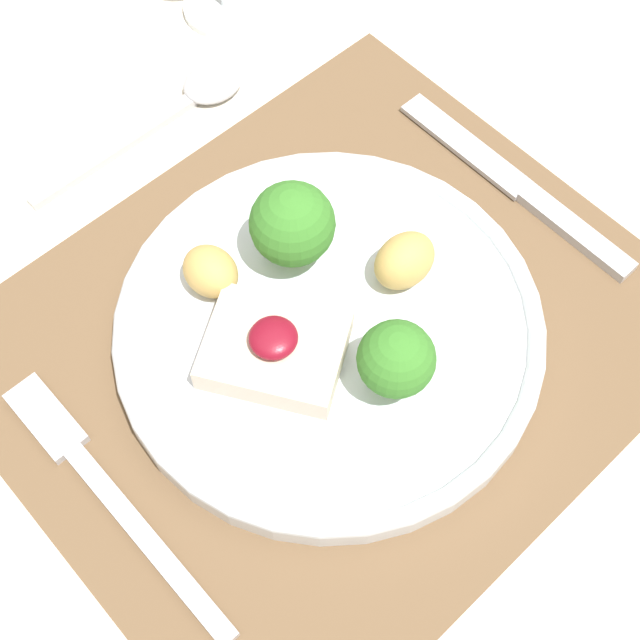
% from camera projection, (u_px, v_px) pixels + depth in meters
% --- Properties ---
extents(ground_plane, '(8.00, 8.00, 0.00)m').
position_uv_depth(ground_plane, '(324.00, 590.00, 1.24)').
color(ground_plane, gray).
extents(dining_table, '(1.58, 1.22, 0.76)m').
position_uv_depth(dining_table, '(328.00, 385.00, 0.64)').
color(dining_table, beige).
rests_on(dining_table, ground_plane).
extents(placemat, '(0.42, 0.35, 0.00)m').
position_uv_depth(placemat, '(329.00, 337.00, 0.58)').
color(placemat, brown).
rests_on(placemat, dining_table).
extents(dinner_plate, '(0.27, 0.27, 0.08)m').
position_uv_depth(dinner_plate, '(319.00, 320.00, 0.56)').
color(dinner_plate, silver).
rests_on(dinner_plate, placemat).
extents(fork, '(0.02, 0.21, 0.01)m').
position_uv_depth(fork, '(102.00, 485.00, 0.52)').
color(fork, '#B2B2B7').
rests_on(fork, placemat).
extents(knife, '(0.02, 0.21, 0.01)m').
position_uv_depth(knife, '(528.00, 195.00, 0.62)').
color(knife, '#B2B2B7').
rests_on(knife, placemat).
extents(spoon, '(0.19, 0.04, 0.01)m').
position_uv_depth(spoon, '(186.00, 100.00, 0.67)').
color(spoon, '#B2B2B7').
rests_on(spoon, dining_table).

